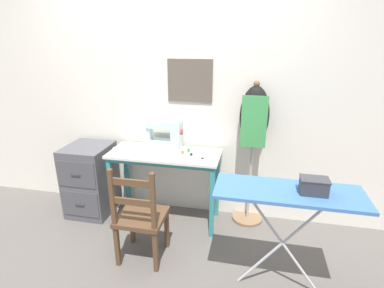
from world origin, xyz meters
The scene contains 14 objects.
ground_plane centered at (0.00, 0.00, 0.00)m, with size 14.00×14.00×0.00m, color #5B5651.
wall_back centered at (0.00, 0.53, 1.28)m, with size 10.00×0.07×2.55m.
sewing_table centered at (0.00, 0.22, 0.66)m, with size 1.11×0.46×0.77m.
sewing_machine centered at (-0.01, 0.36, 0.91)m, with size 0.37×0.19×0.32m.
fabric_bowl centered at (-0.44, 0.13, 0.80)m, with size 0.12×0.12×0.05m.
scissors centered at (0.42, 0.15, 0.77)m, with size 0.12×0.07×0.01m.
thread_spool_near_machine centered at (0.19, 0.22, 0.79)m, with size 0.04×0.04×0.04m.
thread_spool_mid_table centered at (0.23, 0.30, 0.79)m, with size 0.04×0.04×0.04m.
thread_spool_far_edge centered at (0.28, 0.21, 0.79)m, with size 0.03×0.03×0.03m.
wooden_chair centered at (-0.03, -0.39, 0.42)m, with size 0.40×0.38×0.90m.
filing_cabinet centered at (-0.86, 0.23, 0.39)m, with size 0.45×0.50×0.77m.
dress_form centered at (0.85, 0.41, 1.04)m, with size 0.32×0.32×1.48m.
ironing_board centered at (1.12, -0.49, 0.81)m, with size 1.02×0.38×0.86m.
storage_box centered at (1.28, -0.50, 0.91)m, with size 0.19×0.12×0.11m.
Camera 1 is at (0.85, -2.43, 1.85)m, focal length 28.00 mm.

